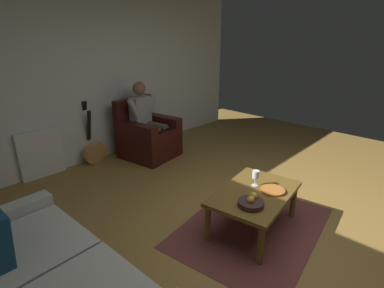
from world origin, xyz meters
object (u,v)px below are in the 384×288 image
(guitar, at_px, (95,150))
(person_seated, at_px, (147,118))
(fruit_bowl, at_px, (251,202))
(decorative_dish, at_px, (273,190))
(armchair, at_px, (147,137))
(wine_glass_near, at_px, (256,175))
(coffee_table, at_px, (254,197))

(guitar, bearing_deg, person_seated, 155.15)
(fruit_bowl, bearing_deg, person_seated, -106.98)
(decorative_dish, bearing_deg, armchair, -98.53)
(armchair, height_order, decorative_dish, armchair)
(armchair, xyz_separation_m, fruit_bowl, (0.75, 2.47, 0.13))
(wine_glass_near, bearing_deg, armchair, -99.62)
(wine_glass_near, height_order, decorative_dish, wine_glass_near)
(armchair, bearing_deg, person_seated, 90.00)
(armchair, height_order, wine_glass_near, armchair)
(armchair, xyz_separation_m, coffee_table, (0.50, 2.36, 0.04))
(armchair, bearing_deg, coffee_table, 69.02)
(guitar, height_order, wine_glass_near, guitar)
(coffee_table, relative_size, fruit_bowl, 4.44)
(fruit_bowl, bearing_deg, guitar, -89.62)
(armchair, bearing_deg, decorative_dish, 72.58)
(guitar, bearing_deg, decorative_dish, 97.97)
(coffee_table, relative_size, wine_glass_near, 6.32)
(guitar, xyz_separation_m, wine_glass_near, (-0.38, 2.63, 0.32))
(wine_glass_near, height_order, fruit_bowl, wine_glass_near)
(armchair, bearing_deg, guitar, -33.24)
(armchair, xyz_separation_m, decorative_dish, (0.37, 2.48, 0.11))
(armchair, relative_size, guitar, 0.97)
(person_seated, relative_size, wine_glass_near, 7.19)
(fruit_bowl, bearing_deg, armchair, -106.90)
(person_seated, relative_size, fruit_bowl, 5.05)
(armchair, bearing_deg, wine_glass_near, 71.49)
(coffee_table, relative_size, guitar, 1.10)
(armchair, relative_size, decorative_dish, 3.96)
(guitar, distance_m, wine_glass_near, 2.68)
(decorative_dish, bearing_deg, coffee_table, -43.98)
(fruit_bowl, height_order, decorative_dish, fruit_bowl)
(guitar, relative_size, wine_glass_near, 5.77)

